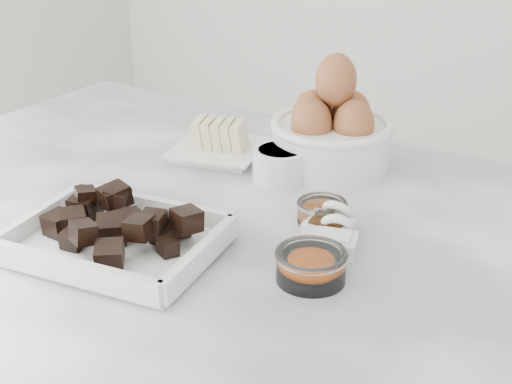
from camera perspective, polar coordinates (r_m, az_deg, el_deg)
marble_slab at (r=0.93m, az=-2.05°, el=-3.74°), size 1.20×0.80×0.04m
chocolate_dish at (r=0.86m, az=-11.13°, el=-3.26°), size 0.26×0.22×0.06m
butter_plate at (r=1.13m, az=-3.16°, el=4.02°), size 0.17×0.17×0.06m
sugar_ramekin at (r=1.03m, az=1.99°, el=2.31°), size 0.08×0.08×0.05m
egg_bowl at (r=1.07m, az=6.07°, el=4.81°), size 0.18×0.18×0.18m
honey_bowl at (r=0.92m, az=5.29°, el=-1.55°), size 0.07×0.07×0.03m
zest_bowl at (r=0.79m, az=4.44°, el=-5.79°), size 0.08×0.08×0.04m
vanilla_spoon at (r=0.89m, az=5.99°, el=-2.56°), size 0.06×0.07×0.04m
salt_spoon at (r=0.86m, az=6.28°, el=-3.71°), size 0.07×0.08×0.04m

